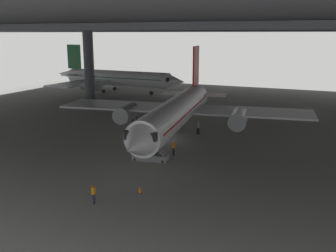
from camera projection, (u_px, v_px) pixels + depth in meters
ground_plane at (157, 138)px, 50.75m from camera, size 110.00×110.00×0.00m
hangar_structure at (194, 23)px, 59.58m from camera, size 121.00×99.00×15.60m
airplane_main at (177, 111)px, 50.73m from camera, size 35.58×36.51×11.44m
boarding_stairs at (150, 153)px, 41.98m from camera, size 4.36×2.06×4.65m
crew_worker_near_nose at (93, 193)px, 31.03m from camera, size 0.25×0.55×1.69m
crew_worker_by_stairs at (174, 147)px, 43.40m from camera, size 0.49×0.37×1.77m
airplane_distant at (116, 78)px, 89.65m from camera, size 34.00×32.76×10.77m
traffic_cone_orange at (140, 190)px, 33.34m from camera, size 0.36×0.36×0.60m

